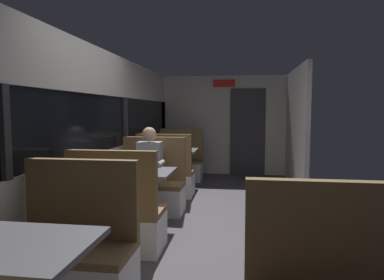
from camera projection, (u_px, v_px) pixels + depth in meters
The scene contains 13 objects.
ground_plane at pixel (205, 241), 3.93m from camera, with size 3.30×9.20×0.02m, color #423F44.
carriage_window_panel_left at pixel (84, 143), 4.04m from camera, with size 0.09×8.48×2.30m.
carriage_end_bulkhead at pixel (226, 126), 7.96m from camera, with size 2.90×0.11×2.30m.
carriage_aisle_panel_right at pixel (296, 128), 6.59m from camera, with size 0.08×2.40×2.30m, color beige.
dining_table_near_window at pixel (13, 260), 1.94m from camera, with size 0.90×0.70×0.74m.
bench_near_window_facing_entry at pixel (74, 260), 2.66m from camera, with size 0.95×0.50×1.10m.
dining_table_mid_window at pixel (137, 179), 4.28m from camera, with size 0.90×0.70×0.74m.
bench_mid_window_facing_end at pixel (118, 220), 3.61m from camera, with size 0.95×0.50×1.10m.
bench_mid_window_facing_entry at pixel (152, 190), 4.99m from camera, with size 0.95×0.50×1.10m.
dining_table_far_window at pixel (174, 155), 6.61m from camera, with size 0.90×0.70×0.74m.
bench_far_window_facing_end at pixel (166, 177), 5.95m from camera, with size 0.95×0.50×1.10m.
bench_far_window_facing_entry at pixel (180, 165), 7.33m from camera, with size 0.95×0.50×1.10m.
seated_passenger at pixel (150, 177), 4.91m from camera, with size 0.47×0.55×1.26m.
Camera 1 is at (0.39, -3.80, 1.49)m, focal length 31.82 mm.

